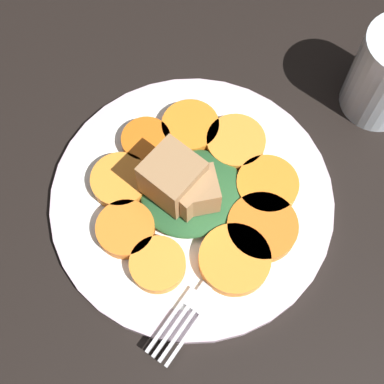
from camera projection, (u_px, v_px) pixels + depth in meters
table_slab at (192, 204)px, 52.71cm from camera, size 120.00×120.00×2.00cm
plate at (192, 199)px, 51.32cm from camera, size 27.10×27.10×1.05cm
carrot_slice_0 at (158, 265)px, 47.40cm from camera, size 5.04×5.04×1.38cm
carrot_slice_1 at (230, 262)px, 47.49cm from camera, size 6.47×6.47×1.38cm
carrot_slice_2 at (262, 227)px, 48.81cm from camera, size 6.50×6.50×1.38cm
carrot_slice_3 at (267, 186)px, 50.47cm from camera, size 5.89×5.89×1.38cm
carrot_slice_4 at (236, 143)px, 52.31cm from camera, size 5.79×5.79×1.38cm
carrot_slice_5 at (190, 127)px, 53.00cm from camera, size 5.69×5.69×1.38cm
carrot_slice_6 at (146, 141)px, 52.37cm from camera, size 4.84×4.84×1.38cm
carrot_slice_7 at (120, 181)px, 50.66cm from camera, size 5.54×5.54×1.38cm
carrot_slice_8 at (127, 231)px, 48.66cm from camera, size 5.36×5.36×1.38cm
center_pile at (187, 188)px, 48.52cm from camera, size 9.82×8.84×6.22cm
fork at (218, 270)px, 47.71cm from camera, size 18.74×9.75×0.40cm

